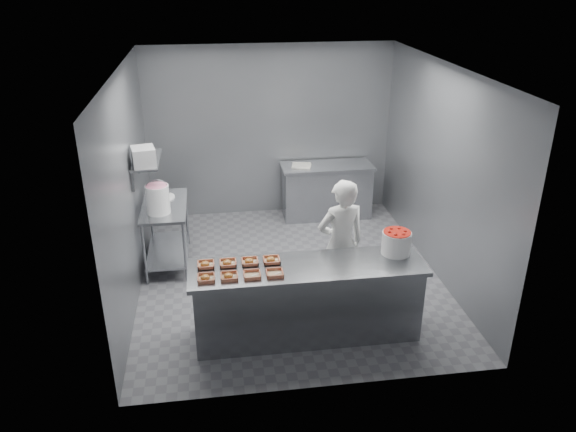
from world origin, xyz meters
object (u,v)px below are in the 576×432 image
object	(u,v)px
prep_table	(166,225)
appliance	(143,157)
tray_0	(206,278)
tray_5	(228,263)
strawberry_tub	(396,242)
tray_6	(250,261)
tray_7	(271,260)
tray_3	(275,273)
tray_4	(206,264)
tray_2	(252,275)
glaze_bucket	(158,199)
back_counter	(326,190)
tray_1	(229,276)
worker	(341,244)
service_counter	(307,300)

from	to	relation	value
prep_table	appliance	bearing A→B (deg)	-122.20
tray_0	prep_table	bearing A→B (deg)	104.67
tray_5	strawberry_tub	distance (m)	1.91
tray_6	tray_7	world-z (taller)	same
tray_3	appliance	distance (m)	2.45
tray_4	tray_5	size ratio (longest dim) A/B	1.00
tray_2	tray_6	size ratio (longest dim) A/B	1.00
strawberry_tub	glaze_bucket	world-z (taller)	glaze_bucket
back_counter	tray_2	world-z (taller)	tray_2
tray_0	tray_5	size ratio (longest dim) A/B	1.00
tray_3	appliance	xyz separation A→B (m)	(-1.44, 1.82, 0.76)
strawberry_tub	appliance	world-z (taller)	appliance
tray_1	tray_3	distance (m)	0.48
worker	glaze_bucket	xyz separation A→B (m)	(-2.21, 1.08, 0.28)
tray_1	tray_2	distance (m)	0.24
worker	tray_4	bearing A→B (deg)	4.86
tray_4	tray_5	distance (m)	0.24
tray_0	glaze_bucket	distance (m)	1.93
service_counter	tray_5	bearing A→B (deg)	170.52
glaze_bucket	tray_1	bearing A→B (deg)	-65.40
tray_6	glaze_bucket	size ratio (longest dim) A/B	0.40
service_counter	tray_2	bearing A→B (deg)	-166.92
service_counter	tray_1	size ratio (longest dim) A/B	13.88
tray_2	tray_3	size ratio (longest dim) A/B	1.00
tray_6	tray_5	bearing A→B (deg)	180.00
service_counter	prep_table	size ratio (longest dim) A/B	2.17
worker	glaze_bucket	distance (m)	2.48
tray_7	tray_5	bearing A→B (deg)	180.00
tray_5	tray_3	bearing A→B (deg)	-30.78
tray_2	tray_7	world-z (taller)	tray_7
prep_table	glaze_bucket	size ratio (longest dim) A/B	2.56
worker	strawberry_tub	xyz separation A→B (m)	(0.53, -0.46, 0.22)
service_counter	tray_4	bearing A→B (deg)	172.56
glaze_bucket	appliance	xyz separation A→B (m)	(-0.12, -0.00, 0.58)
service_counter	tray_6	bearing A→B (deg)	166.97
tray_1	strawberry_tub	size ratio (longest dim) A/B	0.57
service_counter	tray_6	xyz separation A→B (m)	(-0.62, 0.14, 0.47)
tray_1	strawberry_tub	bearing A→B (deg)	8.51
strawberry_tub	glaze_bucket	bearing A→B (deg)	150.63
tray_0	tray_4	bearing A→B (deg)	90.00
tray_2	strawberry_tub	size ratio (longest dim) A/B	0.57
service_counter	appliance	world-z (taller)	appliance
tray_4	worker	world-z (taller)	worker
service_counter	tray_1	bearing A→B (deg)	-170.53
back_counter	strawberry_tub	xyz separation A→B (m)	(0.14, -3.11, 0.59)
back_counter	tray_0	distance (m)	3.97
tray_7	appliance	bearing A→B (deg)	133.11
back_counter	tray_1	xyz separation A→B (m)	(-1.76, -3.39, 0.47)
prep_table	tray_1	bearing A→B (deg)	-69.38
strawberry_tub	worker	bearing A→B (deg)	138.93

